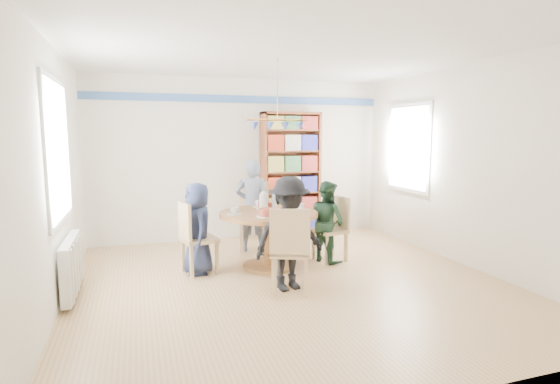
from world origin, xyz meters
name	(u,v)px	position (x,y,z in m)	size (l,w,h in m)	color
ground	(290,283)	(0.00, 0.00, 0.00)	(5.00, 5.00, 0.00)	tan
room_shell	(250,144)	(-0.26, 0.87, 1.65)	(5.00, 5.00, 5.00)	white
radiator	(72,266)	(-2.42, 0.30, 0.35)	(0.12, 1.00, 0.60)	silver
dining_table	(269,226)	(-0.07, 0.67, 0.56)	(1.30, 1.30, 0.75)	brown
chair_left	(193,235)	(-1.06, 0.69, 0.51)	(0.49, 0.49, 0.93)	#D9C185
chair_right	(334,225)	(0.91, 0.73, 0.50)	(0.47, 0.47, 0.91)	#D9C185
chair_far	(254,213)	(-0.01, 1.66, 0.57)	(0.56, 0.56, 1.03)	#D9C185
chair_near	(290,247)	(-0.14, -0.36, 0.54)	(0.56, 0.56, 0.98)	#D9C185
person_left	(198,228)	(-1.00, 0.72, 0.58)	(0.57, 0.37, 1.17)	#1B233D
person_right	(327,221)	(0.78, 0.69, 0.57)	(0.55, 0.43, 1.13)	#1B3624
person_far	(252,206)	(-0.07, 1.53, 0.70)	(0.51, 0.34, 1.40)	gray
person_near	(289,234)	(-0.09, -0.20, 0.65)	(0.84, 0.48, 1.30)	black
bookshelf	(291,176)	(0.83, 2.34, 1.06)	(1.02, 0.31, 2.14)	brown
tableware	(266,207)	(-0.09, 0.70, 0.81)	(1.11, 1.11, 0.29)	white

